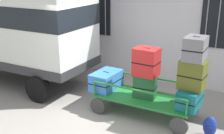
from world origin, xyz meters
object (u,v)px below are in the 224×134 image
at_px(suitcase_left_bottom, 106,80).
at_px(suitcase_center_middle, 192,75).
at_px(suitcase_midleft_bottom, 145,86).
at_px(suitcase_midleft_middle, 146,62).
at_px(luggage_cart, 144,100).
at_px(suitcase_center_top, 195,48).
at_px(backpack, 210,127).
at_px(van, 20,27).
at_px(suitcase_center_bottom, 190,98).

distance_m(suitcase_left_bottom, suitcase_center_middle, 2.16).
bearing_deg(suitcase_midleft_bottom, suitcase_midleft_middle, 90.00).
xyz_separation_m(luggage_cart, suitcase_center_middle, (1.05, -0.02, 0.82)).
bearing_deg(suitcase_center_top, suitcase_center_middle, -90.00).
bearing_deg(suitcase_left_bottom, suitcase_midleft_bottom, -1.61).
xyz_separation_m(suitcase_left_bottom, suitcase_midleft_bottom, (1.05, -0.03, 0.05)).
height_order(suitcase_center_middle, suitcase_center_top, suitcase_center_top).
relative_size(suitcase_midleft_bottom, backpack, 1.22).
bearing_deg(suitcase_center_top, suitcase_midleft_middle, -179.42).
bearing_deg(suitcase_midleft_bottom, backpack, -10.16).
bearing_deg(van, suitcase_center_middle, -3.11).
bearing_deg(suitcase_midleft_bottom, van, 176.44).
xyz_separation_m(suitcase_midleft_bottom, suitcase_center_middle, (1.05, -0.03, 0.48)).
relative_size(suitcase_left_bottom, suitcase_center_bottom, 1.22).
distance_m(van, suitcase_midleft_middle, 4.03).
height_order(suitcase_center_middle, backpack, suitcase_center_middle).
height_order(suitcase_midleft_middle, backpack, suitcase_midleft_middle).
relative_size(suitcase_center_bottom, suitcase_center_top, 1.27).
bearing_deg(van, suitcase_center_top, -2.55).
bearing_deg(suitcase_midleft_bottom, suitcase_center_top, 1.31).
relative_size(suitcase_left_bottom, backpack, 1.98).
relative_size(van, suitcase_midleft_middle, 6.59).
relative_size(suitcase_midleft_middle, suitcase_center_middle, 1.04).
xyz_separation_m(van, suitcase_center_bottom, (5.05, -0.30, -1.03)).
relative_size(luggage_cart, suitcase_center_bottom, 3.26).
xyz_separation_m(suitcase_left_bottom, suitcase_center_middle, (2.09, -0.05, 0.52)).
distance_m(suitcase_midleft_middle, suitcase_center_top, 1.14).
relative_size(suitcase_midleft_middle, suitcase_center_bottom, 0.90).
distance_m(suitcase_midleft_bottom, suitcase_center_bottom, 1.05).
height_order(suitcase_midleft_middle, suitcase_center_top, suitcase_center_top).
xyz_separation_m(suitcase_left_bottom, suitcase_center_bottom, (2.09, -0.08, -0.00)).
height_order(luggage_cart, suitcase_center_top, suitcase_center_top).
height_order(luggage_cart, suitcase_midleft_bottom, suitcase_midleft_bottom).
height_order(van, suitcase_left_bottom, van).
relative_size(suitcase_midleft_bottom, suitcase_center_middle, 0.87).
bearing_deg(van, suitcase_left_bottom, -4.24).
relative_size(suitcase_midleft_middle, suitcase_center_top, 1.14).
xyz_separation_m(suitcase_midleft_middle, backpack, (1.54, -0.29, -1.07)).
distance_m(suitcase_midleft_middle, suitcase_center_middle, 1.05).
xyz_separation_m(suitcase_midleft_bottom, suitcase_midleft_middle, (-0.00, 0.01, 0.59)).
height_order(suitcase_midleft_middle, suitcase_center_bottom, suitcase_midleft_middle).
bearing_deg(suitcase_center_bottom, suitcase_midleft_middle, 176.62).
bearing_deg(suitcase_center_bottom, luggage_cart, 177.83).
distance_m(van, suitcase_center_bottom, 5.17).
bearing_deg(suitcase_center_bottom, suitcase_center_middle, 90.00).
bearing_deg(suitcase_center_middle, van, 176.89).
distance_m(suitcase_left_bottom, suitcase_center_top, 2.35).
distance_m(suitcase_center_middle, backpack, 1.10).
bearing_deg(suitcase_midleft_middle, suitcase_center_middle, -2.11).
bearing_deg(backpack, suitcase_center_bottom, 155.32).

